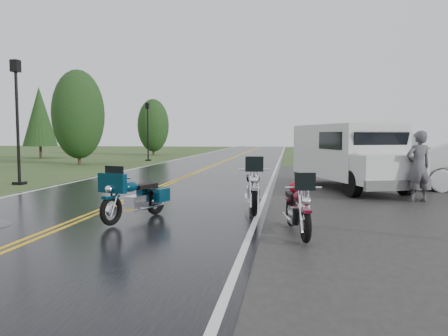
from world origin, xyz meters
name	(u,v)px	position (x,y,z in m)	size (l,w,h in m)	color
ground	(91,216)	(0.00, 0.00, 0.00)	(120.00, 120.00, 0.00)	#2D471E
road	(189,176)	(0.00, 10.00, 0.02)	(8.00, 100.00, 0.04)	black
motorcycle_red	(306,212)	(4.78, -2.02, 0.58)	(0.72, 1.97, 1.16)	#56091A
motorcycle_teal	(111,199)	(0.99, -1.17, 0.60)	(0.74, 2.04, 1.20)	#052B3E
motorcycle_silver	(254,190)	(3.75, 0.24, 0.66)	(0.81, 2.23, 1.32)	#AEB2B7
van_white	(353,160)	(6.37, 3.94, 1.14)	(2.18, 5.81, 2.28)	silver
person_at_van	(418,167)	(8.03, 3.31, 0.98)	(0.71, 0.47, 1.96)	#4A494E
lamp_post_near_left	(17,122)	(-5.58, 5.72, 2.35)	(0.40, 0.40, 4.71)	black
lamp_post_far_left	(148,132)	(-5.61, 21.05, 2.10)	(0.36, 0.36, 4.21)	black
tree_left_mid	(78,124)	(-8.74, 16.74, 2.56)	(3.27, 3.27, 5.11)	#1E3D19
tree_left_far	(153,131)	(-8.07, 30.02, 2.23)	(2.90, 2.90, 4.46)	#1E3D19
pine_left_far	(40,123)	(-15.32, 23.20, 2.79)	(2.68, 2.68, 5.59)	#1E3D19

